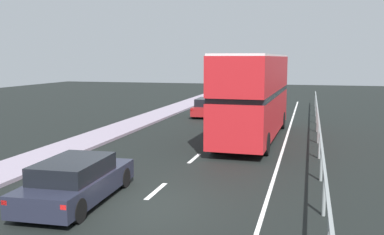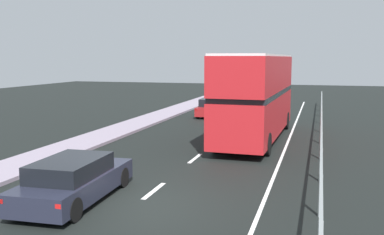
# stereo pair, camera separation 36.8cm
# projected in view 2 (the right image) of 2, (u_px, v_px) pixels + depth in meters

# --- Properties ---
(ground_plane) EXTENTS (75.76, 120.00, 0.10)m
(ground_plane) POSITION_uv_depth(u_px,v_px,m) (139.00, 204.00, 12.90)
(ground_plane) COLOR black
(lane_paint_markings) EXTENTS (3.61, 46.00, 0.01)m
(lane_paint_markings) POSITION_uv_depth(u_px,v_px,m) (259.00, 148.00, 20.61)
(lane_paint_markings) COLOR silver
(lane_paint_markings) RESTS_ON ground
(bridge_side_railing) EXTENTS (0.10, 42.00, 1.20)m
(bridge_side_railing) POSITION_uv_depth(u_px,v_px,m) (321.00, 130.00, 19.93)
(bridge_side_railing) COLOR gray
(bridge_side_railing) RESTS_ON ground
(double_decker_bus_red) EXTENTS (2.79, 10.68, 4.36)m
(double_decker_bus_red) POSITION_uv_depth(u_px,v_px,m) (256.00, 94.00, 22.60)
(double_decker_bus_red) COLOR red
(double_decker_bus_red) RESTS_ON ground
(hatchback_car_near) EXTENTS (2.00, 4.67, 1.29)m
(hatchback_car_near) POSITION_uv_depth(u_px,v_px,m) (74.00, 180.00, 12.96)
(hatchback_car_near) COLOR #202333
(hatchback_car_near) RESTS_ON ground
(sedan_car_ahead) EXTENTS (1.98, 4.21, 1.31)m
(sedan_car_ahead) POSITION_uv_depth(u_px,v_px,m) (213.00, 107.00, 31.94)
(sedan_car_ahead) COLOR maroon
(sedan_car_ahead) RESTS_ON ground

